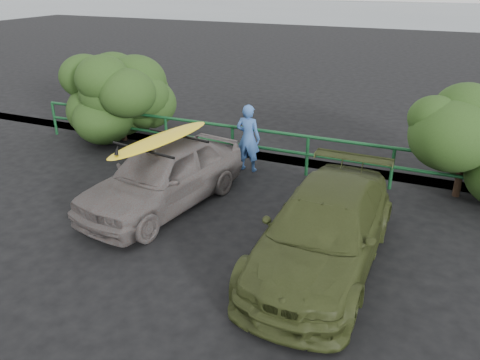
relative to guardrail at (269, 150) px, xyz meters
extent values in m
plane|color=black|center=(0.00, -5.00, -0.52)|extent=(80.00, 80.00, 0.00)
plane|color=slate|center=(0.00, 55.00, -0.52)|extent=(200.00, 200.00, 0.00)
imported|color=#635A58|center=(-1.32, -2.79, 0.18)|extent=(2.31, 4.33, 1.40)
imported|color=#38411D|center=(2.32, -3.62, 0.14)|extent=(1.91, 4.55, 1.31)
imported|color=#3A65B0|center=(-0.45, -0.26, 0.33)|extent=(0.62, 0.41, 1.70)
ellipsoid|color=yellow|center=(-1.32, -2.79, 0.98)|extent=(1.06, 2.93, 0.08)
camera|label=1|loc=(3.77, -10.41, 4.08)|focal=35.00mm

